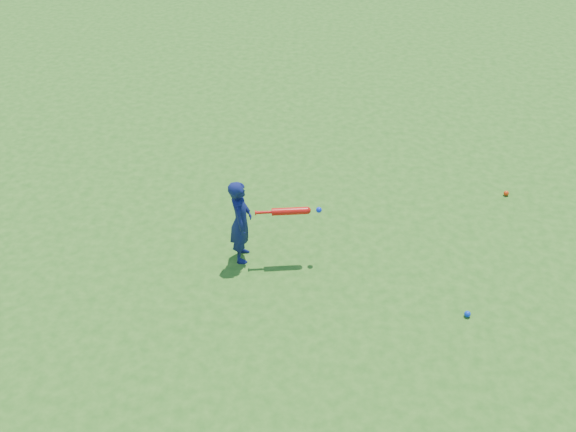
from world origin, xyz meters
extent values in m
plane|color=#286217|center=(0.00, 0.00, 0.00)|extent=(80.00, 80.00, 0.00)
imported|color=#10184F|center=(-0.36, -0.54, 0.49)|extent=(0.26, 0.38, 0.98)
sphere|color=red|center=(2.72, 0.96, 0.03)|extent=(0.07, 0.07, 0.07)
sphere|color=#0B34C3|center=(1.99, -1.22, 0.03)|extent=(0.06, 0.06, 0.06)
cylinder|color=red|center=(-0.19, -0.56, 0.63)|extent=(0.02, 0.05, 0.05)
cylinder|color=red|center=(-0.11, -0.54, 0.63)|extent=(0.18, 0.06, 0.03)
cylinder|color=red|center=(0.15, -0.50, 0.63)|extent=(0.38, 0.14, 0.08)
sphere|color=red|center=(0.34, -0.47, 0.63)|extent=(0.08, 0.08, 0.08)
sphere|color=#0C28D8|center=(0.46, -0.44, 0.63)|extent=(0.06, 0.06, 0.06)
camera|label=1|loc=(0.68, -5.85, 4.57)|focal=40.00mm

